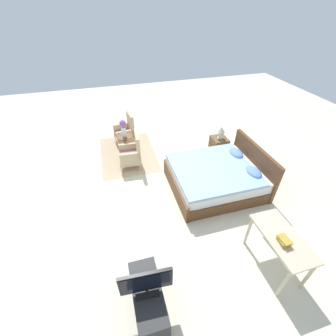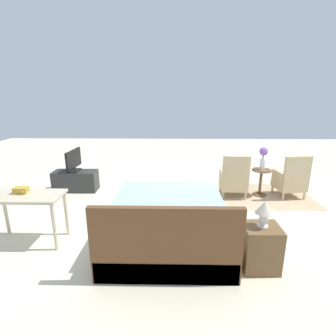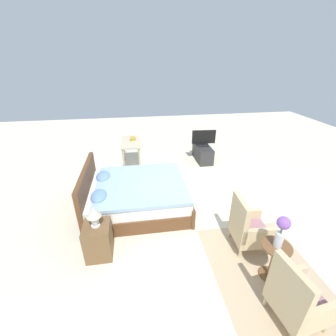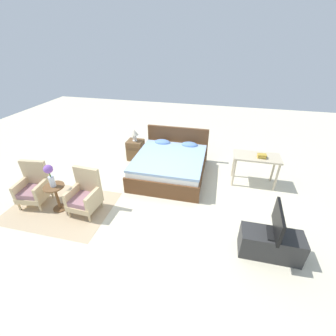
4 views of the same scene
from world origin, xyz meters
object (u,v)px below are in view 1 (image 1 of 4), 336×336
table_lamp (221,131)px  vanity_desk (281,241)px  tv_stand (148,299)px  armchair_by_window_left (126,132)px  side_table (125,143)px  book_stack (284,241)px  armchair_by_window_right (132,154)px  nightstand (218,147)px  tv_flatscreen (146,283)px  bed (217,177)px  flower_vase (123,127)px

table_lamp → vanity_desk: table_lamp is taller
tv_stand → armchair_by_window_left: bearing=176.4°
side_table → book_stack: 4.49m
armchair_by_window_left → armchair_by_window_right: 1.20m
armchair_by_window_right → nightstand: (0.19, 2.37, -0.10)m
armchair_by_window_left → book_stack: size_ratio=4.64×
book_stack → nightstand: bearing=169.5°
armchair_by_window_left → side_table: armchair_by_window_left is taller
tv_stand → tv_flatscreen: tv_flatscreen is taller
bed → armchair_by_window_right: bed is taller
flower_vase → tv_flatscreen: size_ratio=0.69×
armchair_by_window_left → book_stack: (4.67, 1.76, 0.41)m
armchair_by_window_left → flower_vase: bearing=-8.8°
armchair_by_window_right → tv_stand: 3.49m
tv_stand → bed: bearing=135.8°
side_table → vanity_desk: size_ratio=0.55×
tv_stand → vanity_desk: (-0.09, 2.12, 0.41)m
nightstand → vanity_desk: 3.26m
bed → nightstand: 1.31m
bed → side_table: size_ratio=3.46×
vanity_desk → nightstand: bearing=170.4°
vanity_desk → book_stack: size_ratio=5.25×
table_lamp → bed: bearing=-27.3°
armchair_by_window_left → tv_flatscreen: size_ratio=1.32×
bed → table_lamp: size_ratio=6.04×
armchair_by_window_left → side_table: (0.60, -0.09, -0.02)m
bed → book_stack: (2.12, -0.01, 0.49)m
tv_stand → tv_flatscreen: bearing=-3.7°
armchair_by_window_left → book_stack: armchair_by_window_left is taller
vanity_desk → table_lamp: bearing=170.4°
bed → vanity_desk: bed is taller
bed → side_table: (-1.95, -1.86, 0.06)m
armchair_by_window_left → vanity_desk: armchair_by_window_left is taller
armchair_by_window_right → tv_flatscreen: 3.51m
vanity_desk → book_stack: bearing=-38.9°
armchair_by_window_right → book_stack: (3.47, 1.76, 0.41)m
bed → vanity_desk: bearing=1.7°
vanity_desk → tv_flatscreen: bearing=-87.6°
flower_vase → vanity_desk: 4.43m
tv_stand → book_stack: size_ratio=4.84×
table_lamp → side_table: bearing=-107.7°
armchair_by_window_right → vanity_desk: bearing=28.3°
armchair_by_window_right → flower_vase: size_ratio=1.93×
tv_stand → vanity_desk: size_ratio=0.92×
flower_vase → nightstand: bearing=72.3°
tv_flatscreen → vanity_desk: size_ratio=0.67×
armchair_by_window_left → side_table: size_ratio=1.60×
armchair_by_window_left → tv_flatscreen: bearing=-3.6°
bed → tv_flatscreen: size_ratio=2.87×
vanity_desk → book_stack: (0.08, -0.07, 0.16)m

